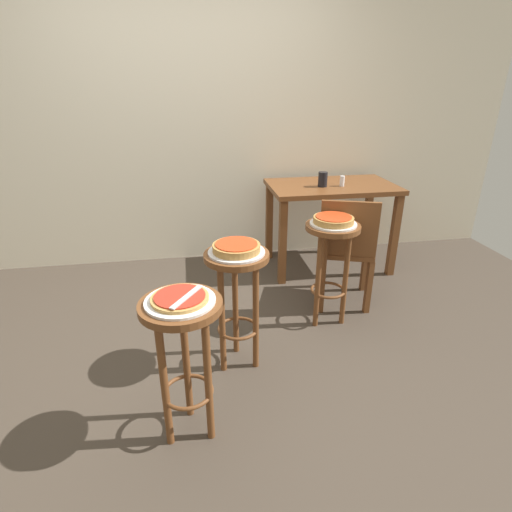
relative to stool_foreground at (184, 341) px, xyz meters
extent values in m
plane|color=#42382D|center=(0.12, 0.59, -0.53)|extent=(6.00, 6.00, 0.00)
cube|color=beige|center=(0.12, 2.24, 0.97)|extent=(6.00, 0.10, 3.00)
cylinder|color=brown|center=(0.00, 0.00, 0.18)|extent=(0.36, 0.36, 0.03)
cylinder|color=brown|center=(0.00, 0.11, -0.18)|extent=(0.04, 0.04, 0.70)
cylinder|color=brown|center=(-0.10, -0.06, -0.18)|extent=(0.04, 0.04, 0.70)
cylinder|color=brown|center=(0.10, -0.06, -0.18)|extent=(0.04, 0.04, 0.70)
torus|color=brown|center=(0.00, 0.00, -0.29)|extent=(0.25, 0.25, 0.02)
cylinder|color=silver|center=(0.00, 0.00, 0.21)|extent=(0.30, 0.30, 0.01)
cylinder|color=tan|center=(0.00, 0.00, 0.22)|extent=(0.25, 0.25, 0.01)
cylinder|color=red|center=(0.00, 0.00, 0.23)|extent=(0.22, 0.22, 0.01)
cylinder|color=brown|center=(0.30, 0.49, 0.18)|extent=(0.36, 0.36, 0.03)
cylinder|color=brown|center=(0.30, 0.61, -0.18)|extent=(0.04, 0.04, 0.70)
cylinder|color=brown|center=(0.21, 0.44, -0.18)|extent=(0.04, 0.04, 0.70)
cylinder|color=brown|center=(0.40, 0.44, -0.18)|extent=(0.04, 0.04, 0.70)
torus|color=brown|center=(0.30, 0.49, -0.29)|extent=(0.25, 0.25, 0.02)
cylinder|color=silver|center=(0.30, 0.49, 0.21)|extent=(0.31, 0.31, 0.01)
cylinder|color=#B78442|center=(0.30, 0.49, 0.23)|extent=(0.26, 0.26, 0.04)
cylinder|color=red|center=(0.30, 0.49, 0.25)|extent=(0.23, 0.23, 0.01)
cylinder|color=brown|center=(0.99, 0.86, 0.18)|extent=(0.36, 0.36, 0.03)
cylinder|color=brown|center=(0.99, 0.97, -0.18)|extent=(0.04, 0.04, 0.70)
cylinder|color=brown|center=(0.89, 0.80, -0.18)|extent=(0.04, 0.04, 0.70)
cylinder|color=brown|center=(1.09, 0.80, -0.18)|extent=(0.04, 0.04, 0.70)
torus|color=brown|center=(0.99, 0.86, -0.29)|extent=(0.25, 0.25, 0.02)
cylinder|color=silver|center=(0.99, 0.86, 0.21)|extent=(0.31, 0.31, 0.01)
cylinder|color=#B78442|center=(0.99, 0.86, 0.23)|extent=(0.26, 0.26, 0.04)
cylinder|color=red|center=(0.99, 0.86, 0.25)|extent=(0.23, 0.23, 0.01)
cube|color=brown|center=(1.31, 1.77, 0.22)|extent=(1.09, 0.66, 0.04)
cube|color=brown|center=(0.81, 1.49, -0.17)|extent=(0.06, 0.06, 0.73)
cube|color=brown|center=(1.80, 1.49, -0.17)|extent=(0.06, 0.06, 0.73)
cube|color=brown|center=(0.81, 2.05, -0.17)|extent=(0.06, 0.06, 0.73)
cube|color=brown|center=(1.80, 2.05, -0.17)|extent=(0.06, 0.06, 0.73)
cylinder|color=black|center=(1.20, 1.71, 0.30)|extent=(0.08, 0.08, 0.12)
cylinder|color=white|center=(1.37, 1.70, 0.28)|extent=(0.04, 0.04, 0.09)
cube|color=brown|center=(1.21, 1.14, -0.10)|extent=(0.51, 0.51, 0.04)
cube|color=brown|center=(1.15, 0.97, 0.12)|extent=(0.39, 0.16, 0.40)
cube|color=brown|center=(1.44, 1.25, -0.32)|extent=(0.04, 0.04, 0.42)
cube|color=brown|center=(1.10, 1.37, -0.32)|extent=(0.04, 0.04, 0.42)
cube|color=brown|center=(1.32, 0.91, -0.32)|extent=(0.04, 0.04, 0.42)
cube|color=brown|center=(0.98, 1.03, -0.32)|extent=(0.04, 0.04, 0.42)
cube|color=silver|center=(0.03, -0.02, 0.24)|extent=(0.14, 0.20, 0.01)
camera|label=1|loc=(0.06, -1.54, 1.07)|focal=28.45mm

